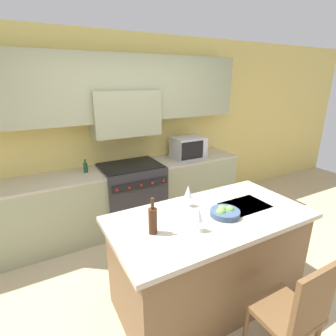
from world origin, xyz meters
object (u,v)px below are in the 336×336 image
(wine_bottle, at_px, (153,220))
(oil_bottle_on_counter, at_px, (86,167))
(wine_glass_far, at_px, (188,192))
(fruit_bowl, at_px, (225,212))
(range_stove, at_px, (132,195))
(wine_glass_near, at_px, (198,215))
(island_chair, at_px, (295,312))
(microwave, at_px, (188,147))

(wine_bottle, bearing_deg, oil_bottle_on_counter, 94.58)
(wine_bottle, distance_m, wine_glass_far, 0.56)
(wine_glass_far, distance_m, oil_bottle_on_counter, 1.64)
(wine_glass_far, bearing_deg, fruit_bowl, -59.51)
(range_stove, height_order, wine_glass_near, wine_glass_near)
(range_stove, height_order, wine_bottle, wine_bottle)
(wine_glass_far, bearing_deg, wine_bottle, -152.26)
(wine_glass_near, bearing_deg, range_stove, 85.92)
(oil_bottle_on_counter, bearing_deg, range_stove, -7.83)
(island_chair, bearing_deg, fruit_bowl, 89.83)
(range_stove, relative_size, fruit_bowl, 3.58)
(range_stove, distance_m, microwave, 1.14)
(wine_glass_near, xyz_separation_m, oil_bottle_on_counter, (-0.47, 1.91, -0.09))
(range_stove, distance_m, wine_glass_far, 1.55)
(wine_bottle, height_order, wine_glass_far, wine_bottle)
(range_stove, xyz_separation_m, microwave, (0.97, 0.02, 0.60))
(island_chair, relative_size, oil_bottle_on_counter, 5.40)
(wine_bottle, xyz_separation_m, oil_bottle_on_counter, (-0.14, 1.77, -0.07))
(microwave, relative_size, wine_bottle, 1.62)
(fruit_bowl, bearing_deg, wine_bottle, 175.39)
(microwave, relative_size, oil_bottle_on_counter, 2.70)
(wine_glass_near, xyz_separation_m, fruit_bowl, (0.35, 0.09, -0.11))
(island_chair, bearing_deg, microwave, 73.51)
(wine_glass_far, bearing_deg, island_chair, -80.53)
(range_stove, bearing_deg, island_chair, -85.04)
(wine_bottle, height_order, oil_bottle_on_counter, wine_bottle)
(wine_glass_near, relative_size, fruit_bowl, 0.79)
(wine_glass_near, height_order, fruit_bowl, wine_glass_near)
(fruit_bowl, bearing_deg, wine_glass_near, -166.04)
(fruit_bowl, relative_size, oil_bottle_on_counter, 1.45)
(island_chair, bearing_deg, wine_glass_far, 99.47)
(microwave, relative_size, fruit_bowl, 1.86)
(island_chair, xyz_separation_m, wine_glass_far, (-0.18, 1.10, 0.52))
(wine_glass_far, relative_size, fruit_bowl, 0.79)
(range_stove, bearing_deg, wine_bottle, -105.28)
(range_stove, xyz_separation_m, oil_bottle_on_counter, (-0.60, 0.08, 0.51))
(wine_glass_near, relative_size, wine_glass_far, 1.00)
(microwave, height_order, fruit_bowl, microwave)
(wine_glass_far, height_order, fruit_bowl, wine_glass_far)
(island_chair, relative_size, fruit_bowl, 3.73)
(range_stove, xyz_separation_m, wine_glass_far, (0.04, -1.42, 0.60))
(microwave, bearing_deg, wine_glass_near, -120.85)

